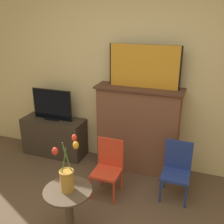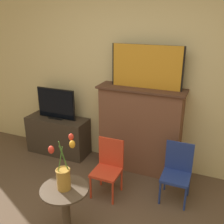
{
  "view_description": "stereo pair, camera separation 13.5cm",
  "coord_description": "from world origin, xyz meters",
  "px_view_note": "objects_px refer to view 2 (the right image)",
  "views": [
    {
      "loc": [
        0.87,
        -1.16,
        2.02
      ],
      "look_at": [
        -0.03,
        1.32,
        1.03
      ],
      "focal_mm": 42.0,
      "sensor_mm": 36.0,
      "label": 1
    },
    {
      "loc": [
        1.0,
        -1.11,
        2.02
      ],
      "look_at": [
        -0.03,
        1.32,
        1.03
      ],
      "focal_mm": 42.0,
      "sensor_mm": 36.0,
      "label": 2
    }
  ],
  "objects_px": {
    "painting": "(146,67)",
    "chair_blue": "(177,169)",
    "tv_monitor": "(56,104)",
    "chair_red": "(108,165)",
    "vase_tulips": "(64,174)"
  },
  "relations": [
    {
      "from": "chair_red",
      "to": "chair_blue",
      "type": "height_order",
      "value": "same"
    },
    {
      "from": "tv_monitor",
      "to": "chair_blue",
      "type": "distance_m",
      "value": 1.94
    },
    {
      "from": "tv_monitor",
      "to": "vase_tulips",
      "type": "bearing_deg",
      "value": -53.78
    },
    {
      "from": "tv_monitor",
      "to": "vase_tulips",
      "type": "distance_m",
      "value": 1.69
    },
    {
      "from": "tv_monitor",
      "to": "chair_red",
      "type": "xyz_separation_m",
      "value": [
        1.09,
        -0.6,
        -0.42
      ]
    },
    {
      "from": "chair_blue",
      "to": "vase_tulips",
      "type": "relative_size",
      "value": 1.31
    },
    {
      "from": "painting",
      "to": "chair_red",
      "type": "distance_m",
      "value": 1.26
    },
    {
      "from": "chair_red",
      "to": "painting",
      "type": "bearing_deg",
      "value": 70.58
    },
    {
      "from": "painting",
      "to": "chair_blue",
      "type": "xyz_separation_m",
      "value": [
        0.53,
        -0.43,
        -1.05
      ]
    },
    {
      "from": "painting",
      "to": "vase_tulips",
      "type": "relative_size",
      "value": 1.74
    },
    {
      "from": "painting",
      "to": "vase_tulips",
      "type": "height_order",
      "value": "painting"
    },
    {
      "from": "painting",
      "to": "vase_tulips",
      "type": "xyz_separation_m",
      "value": [
        -0.32,
        -1.41,
        -0.73
      ]
    },
    {
      "from": "chair_blue",
      "to": "vase_tulips",
      "type": "height_order",
      "value": "vase_tulips"
    },
    {
      "from": "painting",
      "to": "chair_red",
      "type": "bearing_deg",
      "value": -109.42
    },
    {
      "from": "tv_monitor",
      "to": "chair_blue",
      "type": "relative_size",
      "value": 0.91
    }
  ]
}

